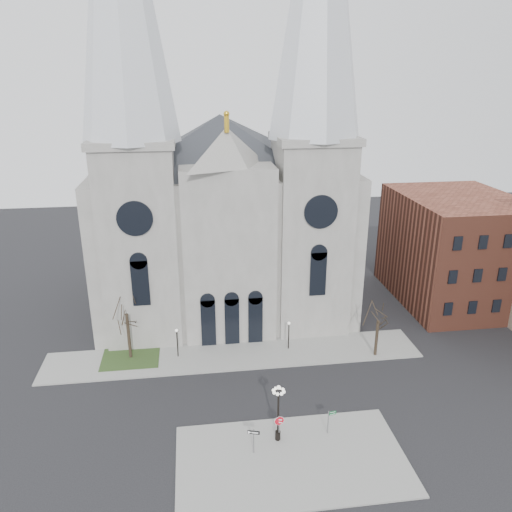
{
  "coord_description": "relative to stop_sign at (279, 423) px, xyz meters",
  "views": [
    {
      "loc": [
        -3.97,
        -35.54,
        28.52
      ],
      "look_at": [
        1.93,
        8.0,
        12.43
      ],
      "focal_mm": 35.0,
      "sensor_mm": 36.0,
      "label": 1
    }
  ],
  "objects": [
    {
      "name": "street_name_sign",
      "position": [
        4.29,
        0.36,
        -0.42
      ],
      "size": [
        0.7,
        0.16,
        2.2
      ],
      "rotation": [
        0.0,
        0.0,
        0.16
      ],
      "color": "slate",
      "rests_on": "sidewalk_near"
    },
    {
      "name": "one_way_sign",
      "position": [
        -2.25,
        -1.11,
        -0.2
      ],
      "size": [
        0.96,
        0.31,
        2.25
      ],
      "rotation": [
        0.0,
        0.0,
        -0.28
      ],
      "color": "slate",
      "rests_on": "sidewalk_near"
    },
    {
      "name": "sidewalk_near",
      "position": [
        0.62,
        -2.22,
        -1.79
      ],
      "size": [
        18.0,
        10.0,
        0.14
      ],
      "primitive_type": "cube",
      "color": "gray",
      "rests_on": "ground"
    },
    {
      "name": "globe_lamp",
      "position": [
        -0.07,
        0.15,
        1.56
      ],
      "size": [
        1.48,
        1.48,
        5.22
      ],
      "rotation": [
        0.0,
        0.0,
        0.41
      ],
      "color": "black",
      "rests_on": "sidewalk_near"
    },
    {
      "name": "cathedral",
      "position": [
        -2.38,
        25.64,
        16.62
      ],
      "size": [
        33.0,
        26.66,
        54.0
      ],
      "color": "gray",
      "rests_on": "ground"
    },
    {
      "name": "sidewalk_far",
      "position": [
        -2.38,
        13.78,
        -1.79
      ],
      "size": [
        40.0,
        6.0,
        0.14
      ],
      "primitive_type": "cube",
      "color": "gray",
      "rests_on": "ground"
    },
    {
      "name": "grass_patch",
      "position": [
        -13.38,
        14.78,
        -1.77
      ],
      "size": [
        6.0,
        5.0,
        0.18
      ],
      "primitive_type": "cube",
      "color": "#2C3F1B",
      "rests_on": "ground"
    },
    {
      "name": "stop_sign",
      "position": [
        0.0,
        0.0,
        0.0
      ],
      "size": [
        0.84,
        0.25,
        2.41
      ],
      "rotation": [
        0.0,
        0.0,
        -0.27
      ],
      "color": "slate",
      "rests_on": "sidewalk_near"
    },
    {
      "name": "ped_lamp_right",
      "position": [
        3.62,
        14.28,
        0.47
      ],
      "size": [
        0.32,
        0.32,
        3.26
      ],
      "color": "black",
      "rests_on": "sidewalk_far"
    },
    {
      "name": "ped_lamp_left",
      "position": [
        -8.38,
        14.28,
        0.47
      ],
      "size": [
        0.32,
        0.32,
        3.26
      ],
      "color": "black",
      "rests_on": "sidewalk_far"
    },
    {
      "name": "tree_right",
      "position": [
        12.62,
        11.78,
        2.61
      ],
      "size": [
        3.2,
        3.2,
        6.0
      ],
      "color": "black",
      "rests_on": "ground"
    },
    {
      "name": "ground",
      "position": [
        -2.38,
        2.78,
        -1.86
      ],
      "size": [
        160.0,
        160.0,
        0.0
      ],
      "primitive_type": "plane",
      "color": "black",
      "rests_on": "ground"
    },
    {
      "name": "tree_left",
      "position": [
        -13.38,
        14.78,
        3.72
      ],
      "size": [
        3.2,
        3.2,
        7.5
      ],
      "color": "black",
      "rests_on": "ground"
    },
    {
      "name": "bg_building_brick",
      "position": [
        27.62,
        24.78,
        5.14
      ],
      "size": [
        14.0,
        18.0,
        14.0
      ],
      "primitive_type": "cube",
      "color": "brown",
      "rests_on": "ground"
    }
  ]
}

